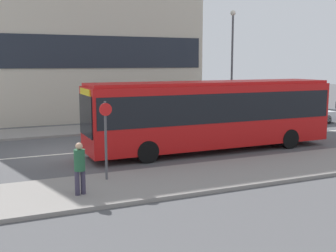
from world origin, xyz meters
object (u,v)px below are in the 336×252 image
object	(u,v)px
bus_stop_sign	(106,134)
city_bus	(212,111)
pedestrian_near_stop	(80,165)
parked_car_0	(246,118)
street_lamp	(232,55)
parked_car_1	(304,114)

from	to	relation	value
bus_stop_sign	city_bus	bearing A→B (deg)	28.34
pedestrian_near_stop	parked_car_0	bearing A→B (deg)	-156.84
city_bus	parked_car_0	distance (m)	7.92
city_bus	pedestrian_near_stop	size ratio (longest dim) A/B	7.38
city_bus	bus_stop_sign	distance (m)	6.94
pedestrian_near_stop	bus_stop_sign	xyz separation A→B (m)	(1.21, 1.34, 0.67)
parked_car_0	bus_stop_sign	xyz separation A→B (m)	(-11.74, -8.72, 1.09)
city_bus	bus_stop_sign	size ratio (longest dim) A/B	4.42
pedestrian_near_stop	street_lamp	xyz separation A→B (m)	(13.23, 12.26, 3.62)
parked_car_1	bus_stop_sign	world-z (taller)	bus_stop_sign
city_bus	street_lamp	world-z (taller)	street_lamp
parked_car_1	pedestrian_near_stop	xyz separation A→B (m)	(-17.72, -9.99, 0.43)
bus_stop_sign	street_lamp	world-z (taller)	street_lamp
parked_car_1	bus_stop_sign	xyz separation A→B (m)	(-16.50, -8.65, 1.10)
parked_car_0	street_lamp	size ratio (longest dim) A/B	0.55
city_bus	parked_car_1	bearing A→B (deg)	26.40
city_bus	parked_car_1	distance (m)	11.77
city_bus	parked_car_0	world-z (taller)	city_bus
city_bus	pedestrian_near_stop	xyz separation A→B (m)	(-7.32, -4.63, -0.85)
parked_car_1	street_lamp	world-z (taller)	street_lamp
pedestrian_near_stop	street_lamp	distance (m)	18.40
parked_car_0	bus_stop_sign	world-z (taller)	bus_stop_sign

